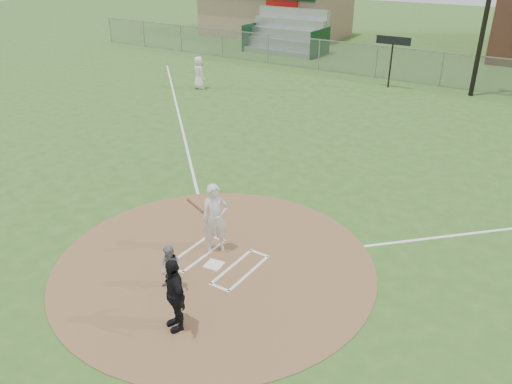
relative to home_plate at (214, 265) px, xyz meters
The scene contains 13 objects.
ground 0.08m from the home_plate, 112.86° to the left, with size 140.00×140.00×0.00m, color #325D20.
dirt_circle 0.08m from the home_plate, 112.86° to the left, with size 8.40×8.40×0.02m, color olive.
home_plate is the anchor object (origin of this frame).
foul_line_third 12.80m from the home_plate, 134.87° to the left, with size 0.10×24.00×0.01m, color white.
catcher 1.47m from the home_plate, 100.98° to the right, with size 0.58×0.45×1.19m, color gray.
umpire 2.56m from the home_plate, 72.19° to the right, with size 1.02×0.42×1.74m, color black.
ondeck_player 18.27m from the home_plate, 130.01° to the left, with size 0.90×0.59×1.85m, color white.
batters_boxes 0.22m from the home_plate, 97.64° to the left, with size 2.08×1.88×0.01m.
batter_at_plate 1.23m from the home_plate, 122.48° to the left, with size 0.84×1.12×1.96m.
outfield_fence 22.09m from the home_plate, 90.08° to the left, with size 56.08×0.08×2.03m.
bleachers 29.36m from the home_plate, 116.38° to the left, with size 6.08×3.20×3.20m.
clubhouse 37.73m from the home_plate, 118.60° to the left, with size 12.20×8.71×6.23m.
scoreboard_sign 20.56m from the home_plate, 97.11° to the left, with size 2.00×0.10×2.93m.
Camera 1 is at (6.87, -8.57, 7.54)m, focal length 35.00 mm.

